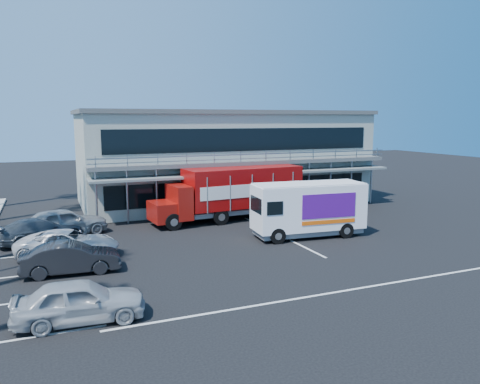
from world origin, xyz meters
name	(u,v)px	position (x,y,z in m)	size (l,w,h in m)	color
ground	(271,252)	(0.00, 0.00, 0.00)	(120.00, 120.00, 0.00)	black
building	(223,156)	(3.00, 14.94, 3.66)	(22.40, 12.00, 7.30)	#939A8D
red_truck	(234,191)	(1.13, 7.90, 1.91)	(10.48, 3.38, 3.47)	maroon
white_van	(308,208)	(3.34, 2.00, 1.63)	(6.48, 2.71, 3.08)	white
parked_car_a	(80,301)	(-9.50, -4.98, 0.72)	(1.70, 4.23, 1.44)	#A1A4A8
parked_car_b	(71,258)	(-9.50, 0.37, 0.68)	(1.44, 4.14, 1.36)	black
parked_car_c	(68,244)	(-9.50, 2.99, 0.66)	(2.19, 4.75, 1.32)	silver
parked_car_d	(41,230)	(-10.76, 6.48, 0.67)	(1.87, 4.61, 1.34)	#313A42
parked_car_e	(63,222)	(-9.57, 7.30, 0.83)	(1.97, 4.89, 1.67)	gray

